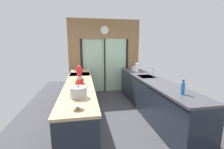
{
  "coord_description": "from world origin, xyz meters",
  "views": [
    {
      "loc": [
        -0.79,
        -3.32,
        1.76
      ],
      "look_at": [
        -0.03,
        0.72,
        0.97
      ],
      "focal_mm": 24.45,
      "sensor_mm": 36.0,
      "label": 1
    }
  ],
  "objects_px": {
    "oven_range": "(81,89)",
    "mixing_bowl": "(78,107)",
    "stock_pot": "(79,92)",
    "stand_mixer": "(80,77)",
    "soap_bottle": "(183,88)",
    "paper_towel_roll": "(137,68)",
    "kettle": "(134,68)",
    "knife_block": "(80,74)"
  },
  "relations": [
    {
      "from": "stand_mixer",
      "to": "kettle",
      "type": "bearing_deg",
      "value": 40.99
    },
    {
      "from": "stand_mixer",
      "to": "oven_range",
      "type": "bearing_deg",
      "value": 90.86
    },
    {
      "from": "mixing_bowl",
      "to": "paper_towel_roll",
      "type": "xyz_separation_m",
      "value": [
        1.78,
        2.65,
        0.1
      ]
    },
    {
      "from": "mixing_bowl",
      "to": "stock_pot",
      "type": "bearing_deg",
      "value": 90.0
    },
    {
      "from": "stock_pot",
      "to": "soap_bottle",
      "type": "distance_m",
      "value": 1.79
    },
    {
      "from": "mixing_bowl",
      "to": "paper_towel_roll",
      "type": "height_order",
      "value": "paper_towel_roll"
    },
    {
      "from": "kettle",
      "to": "paper_towel_roll",
      "type": "bearing_deg",
      "value": -90.45
    },
    {
      "from": "stock_pot",
      "to": "soap_bottle",
      "type": "bearing_deg",
      "value": -5.64
    },
    {
      "from": "knife_block",
      "to": "soap_bottle",
      "type": "height_order",
      "value": "knife_block"
    },
    {
      "from": "oven_range",
      "to": "soap_bottle",
      "type": "distance_m",
      "value": 2.96
    },
    {
      "from": "mixing_bowl",
      "to": "stand_mixer",
      "type": "distance_m",
      "value": 1.38
    },
    {
      "from": "oven_range",
      "to": "stand_mixer",
      "type": "height_order",
      "value": "stand_mixer"
    },
    {
      "from": "knife_block",
      "to": "oven_range",
      "type": "bearing_deg",
      "value": 91.68
    },
    {
      "from": "oven_range",
      "to": "stand_mixer",
      "type": "relative_size",
      "value": 2.19
    },
    {
      "from": "mixing_bowl",
      "to": "knife_block",
      "type": "height_order",
      "value": "knife_block"
    },
    {
      "from": "oven_range",
      "to": "stock_pot",
      "type": "relative_size",
      "value": 3.28
    },
    {
      "from": "stand_mixer",
      "to": "kettle",
      "type": "distance_m",
      "value": 2.36
    },
    {
      "from": "mixing_bowl",
      "to": "soap_bottle",
      "type": "relative_size",
      "value": 0.58
    },
    {
      "from": "mixing_bowl",
      "to": "kettle",
      "type": "distance_m",
      "value": 3.42
    },
    {
      "from": "oven_range",
      "to": "mixing_bowl",
      "type": "height_order",
      "value": "mixing_bowl"
    },
    {
      "from": "knife_block",
      "to": "stand_mixer",
      "type": "distance_m",
      "value": 0.6
    },
    {
      "from": "knife_block",
      "to": "kettle",
      "type": "relative_size",
      "value": 1.0
    },
    {
      "from": "mixing_bowl",
      "to": "stock_pot",
      "type": "xyz_separation_m",
      "value": [
        0.0,
        0.5,
        0.05
      ]
    },
    {
      "from": "mixing_bowl",
      "to": "stand_mixer",
      "type": "bearing_deg",
      "value": 90.0
    },
    {
      "from": "mixing_bowl",
      "to": "kettle",
      "type": "bearing_deg",
      "value": 58.59
    },
    {
      "from": "stand_mixer",
      "to": "knife_block",
      "type": "bearing_deg",
      "value": 90.0
    },
    {
      "from": "oven_range",
      "to": "stock_pot",
      "type": "distance_m",
      "value": 2.17
    },
    {
      "from": "kettle",
      "to": "paper_towel_roll",
      "type": "distance_m",
      "value": 0.27
    },
    {
      "from": "oven_range",
      "to": "knife_block",
      "type": "height_order",
      "value": "knife_block"
    },
    {
      "from": "knife_block",
      "to": "paper_towel_roll",
      "type": "xyz_separation_m",
      "value": [
        1.78,
        0.68,
        0.03
      ]
    },
    {
      "from": "mixing_bowl",
      "to": "stock_pot",
      "type": "height_order",
      "value": "stock_pot"
    },
    {
      "from": "oven_range",
      "to": "stock_pot",
      "type": "bearing_deg",
      "value": -89.5
    },
    {
      "from": "stock_pot",
      "to": "kettle",
      "type": "height_order",
      "value": "kettle"
    },
    {
      "from": "mixing_bowl",
      "to": "kettle",
      "type": "height_order",
      "value": "kettle"
    },
    {
      "from": "oven_range",
      "to": "stock_pot",
      "type": "height_order",
      "value": "stock_pot"
    },
    {
      "from": "soap_bottle",
      "to": "paper_towel_roll",
      "type": "relative_size",
      "value": 0.83
    },
    {
      "from": "oven_range",
      "to": "kettle",
      "type": "xyz_separation_m",
      "value": [
        1.8,
        0.32,
        0.56
      ]
    },
    {
      "from": "oven_range",
      "to": "paper_towel_roll",
      "type": "bearing_deg",
      "value": 1.67
    },
    {
      "from": "stand_mixer",
      "to": "paper_towel_roll",
      "type": "height_order",
      "value": "stand_mixer"
    },
    {
      "from": "soap_bottle",
      "to": "kettle",
      "type": "bearing_deg",
      "value": 89.95
    },
    {
      "from": "soap_bottle",
      "to": "mixing_bowl",
      "type": "bearing_deg",
      "value": -169.81
    },
    {
      "from": "soap_bottle",
      "to": "stand_mixer",
      "type": "bearing_deg",
      "value": 149.47
    }
  ]
}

